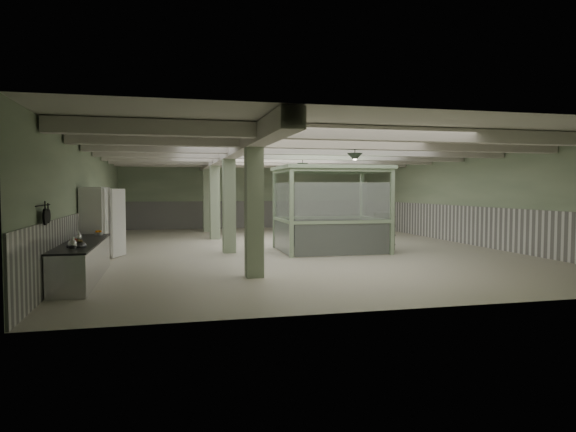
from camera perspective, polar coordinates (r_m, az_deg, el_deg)
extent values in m
plane|color=beige|center=(19.09, 0.56, -3.51)|extent=(20.00, 20.00, 0.00)
cube|color=beige|center=(19.02, 0.57, 7.33)|extent=(14.00, 20.00, 0.02)
cube|color=#AFC29B|center=(28.77, -4.31, 2.27)|extent=(14.00, 0.02, 3.60)
cube|color=#AFC29B|center=(9.59, 15.34, 0.71)|extent=(14.00, 0.02, 3.60)
cube|color=#AFC29B|center=(18.54, -20.91, 1.68)|extent=(0.02, 20.00, 3.60)
cube|color=#AFC29B|center=(21.77, 18.75, 1.88)|extent=(0.02, 20.00, 3.60)
cube|color=white|center=(18.59, -20.78, -1.56)|extent=(0.05, 19.90, 1.50)
cube|color=white|center=(21.80, 18.65, -0.88)|extent=(0.05, 19.90, 1.50)
cube|color=white|center=(28.78, -4.30, 0.17)|extent=(13.90, 0.05, 1.50)
cube|color=beige|center=(18.55, -6.99, 6.73)|extent=(0.45, 19.90, 0.40)
cube|color=beige|center=(11.90, 9.55, 9.01)|extent=(13.90, 0.35, 0.32)
cube|color=beige|center=(14.23, 5.55, 8.05)|extent=(13.90, 0.35, 0.32)
cube|color=beige|center=(16.60, 2.70, 7.33)|extent=(13.90, 0.35, 0.32)
cube|color=beige|center=(19.01, 0.57, 6.79)|extent=(13.90, 0.35, 0.32)
cube|color=beige|center=(21.43, -1.08, 6.36)|extent=(13.90, 0.35, 0.32)
cube|color=beige|center=(23.88, -2.38, 6.01)|extent=(13.90, 0.35, 0.32)
cube|color=beige|center=(26.33, -3.45, 5.73)|extent=(13.90, 0.35, 0.32)
cube|color=#96A887|center=(12.58, -3.80, 1.33)|extent=(0.42, 0.42, 3.60)
cube|color=#96A887|center=(17.52, -6.58, 1.79)|extent=(0.42, 0.42, 3.60)
cube|color=#96A887|center=(22.49, -8.14, 2.04)|extent=(0.42, 0.42, 3.60)
cube|color=#96A887|center=(26.48, -8.96, 2.17)|extent=(0.42, 0.42, 3.60)
cylinder|color=black|center=(11.03, -25.57, 1.07)|extent=(0.02, 1.20, 0.02)
cone|color=#2D3C2F|center=(14.37, 7.44, 6.51)|extent=(0.44, 0.44, 0.22)
cone|color=#2D3C2F|center=(19.60, 1.63, 5.59)|extent=(0.44, 0.44, 0.22)
cone|color=#2D3C2F|center=(24.45, -1.46, 5.07)|extent=(0.44, 0.44, 0.22)
cube|color=silver|center=(13.18, -21.84, -4.74)|extent=(0.76, 4.55, 0.88)
cube|color=black|center=(13.13, -21.88, -2.79)|extent=(0.80, 4.59, 0.04)
cylinder|color=#B2B2B7|center=(14.93, -20.30, -1.90)|extent=(0.27, 0.27, 0.08)
cylinder|color=black|center=(10.97, -25.37, -0.08)|extent=(0.04, 0.33, 0.33)
cylinder|color=black|center=(11.22, -25.10, -0.01)|extent=(0.04, 0.28, 0.28)
cube|color=white|center=(16.53, -20.55, -0.79)|extent=(0.62, 2.46, 2.26)
cube|color=white|center=(15.93, -19.59, -0.90)|extent=(0.06, 0.92, 2.16)
cube|color=white|center=(17.14, -18.77, -0.63)|extent=(0.38, 0.89, 2.16)
cube|color=silver|center=(15.93, -19.45, -0.90)|extent=(0.02, 0.05, 0.30)
cube|color=silver|center=(17.05, -19.06, -0.65)|extent=(0.02, 0.05, 0.30)
cube|color=#9DB893|center=(16.13, 0.38, 0.34)|extent=(0.12, 0.12, 2.83)
cube|color=#9DB893|center=(18.90, -1.50, 0.73)|extent=(0.12, 0.12, 2.83)
cube|color=#9DB893|center=(17.20, 11.51, 0.45)|extent=(0.12, 0.12, 2.83)
cube|color=#9DB893|center=(19.82, 8.20, 0.81)|extent=(0.12, 0.12, 2.83)
cube|color=#9DB893|center=(17.93, 4.72, 5.32)|extent=(3.72, 3.17, 0.12)
cube|color=silver|center=(16.65, 6.11, -2.58)|extent=(3.20, 0.13, 1.05)
cube|color=silver|center=(16.57, 6.13, 1.65)|extent=(3.20, 0.13, 1.22)
cube|color=silver|center=(19.35, 3.46, -1.79)|extent=(3.20, 0.13, 1.05)
cube|color=silver|center=(19.28, 3.47, 1.85)|extent=(3.20, 0.13, 1.22)
cube|color=silver|center=(17.57, -0.63, -2.27)|extent=(0.12, 2.63, 1.05)
cube|color=silver|center=(17.50, -0.63, 1.74)|extent=(0.12, 2.63, 1.22)
cube|color=silver|center=(18.56, 9.71, -2.03)|extent=(0.12, 2.63, 1.05)
cube|color=silver|center=(18.49, 9.75, 1.76)|extent=(0.12, 2.63, 1.22)
cube|color=#5C6050|center=(18.55, 10.64, -1.66)|extent=(0.65, 0.74, 1.35)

